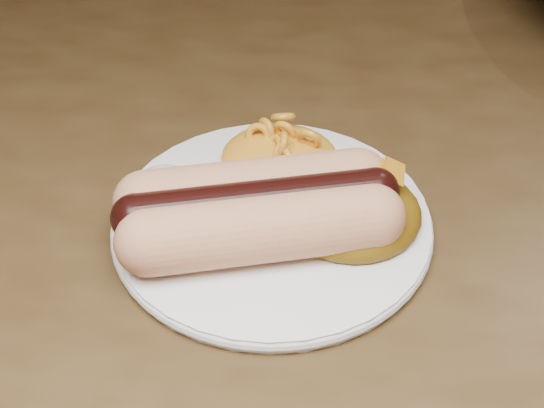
{
  "coord_description": "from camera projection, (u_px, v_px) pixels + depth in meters",
  "views": [
    {
      "loc": [
        0.04,
        -0.44,
        1.08
      ],
      "look_at": [
        0.03,
        -0.09,
        0.77
      ],
      "focal_mm": 50.0,
      "sensor_mm": 36.0,
      "label": 1
    }
  ],
  "objects": [
    {
      "name": "table",
      "position": [
        233.0,
        233.0,
        0.62
      ],
      "size": [
        1.6,
        0.9,
        0.75
      ],
      "color": "#46341B",
      "rests_on": "floor"
    },
    {
      "name": "plate",
      "position": [
        272.0,
        222.0,
        0.48
      ],
      "size": [
        0.22,
        0.22,
        0.01
      ],
      "primitive_type": "cylinder",
      "rotation": [
        0.0,
        0.0,
        -0.13
      ],
      "color": "white",
      "rests_on": "table"
    },
    {
      "name": "hotdog",
      "position": [
        258.0,
        208.0,
        0.45
      ],
      "size": [
        0.15,
        0.1,
        0.04
      ],
      "rotation": [
        0.0,
        0.0,
        0.19
      ],
      "color": "#F7A96A",
      "rests_on": "plate"
    },
    {
      "name": "mac_and_cheese",
      "position": [
        279.0,
        144.0,
        0.51
      ],
      "size": [
        0.1,
        0.1,
        0.03
      ],
      "primitive_type": "ellipsoid",
      "rotation": [
        0.0,
        0.0,
        -0.37
      ],
      "color": "gold",
      "rests_on": "plate"
    },
    {
      "name": "sour_cream",
      "position": [
        163.0,
        184.0,
        0.48
      ],
      "size": [
        0.05,
        0.05,
        0.03
      ],
      "primitive_type": "ellipsoid",
      "rotation": [
        0.0,
        0.0,
        -0.29
      ],
      "color": "white",
      "rests_on": "plate"
    },
    {
      "name": "taco_salad",
      "position": [
        352.0,
        202.0,
        0.47
      ],
      "size": [
        0.09,
        0.08,
        0.04
      ],
      "rotation": [
        0.0,
        0.0,
        0.17
      ],
      "color": "#9A1C01",
      "rests_on": "plate"
    }
  ]
}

